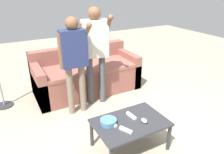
{
  "coord_description": "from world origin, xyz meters",
  "views": [
    {
      "loc": [
        -1.41,
        -2.01,
        1.88
      ],
      "look_at": [
        -0.14,
        0.33,
        0.72
      ],
      "focal_mm": 34.52,
      "sensor_mm": 36.0,
      "label": 1
    }
  ],
  "objects_px": {
    "snack_bowl": "(108,122)",
    "game_remote_wand_spare": "(112,123)",
    "player_left": "(74,56)",
    "game_remote_wand_far": "(131,116)",
    "couch": "(86,75)",
    "game_remote_wand_near": "(126,130)",
    "coffee_table": "(130,125)",
    "game_remote_nunchuk": "(144,121)",
    "player_center": "(95,46)"
  },
  "relations": [
    {
      "from": "player_left",
      "to": "game_remote_wand_far",
      "type": "xyz_separation_m",
      "value": [
        0.34,
        -1.0,
        -0.53
      ]
    },
    {
      "from": "snack_bowl",
      "to": "game_remote_wand_near",
      "type": "height_order",
      "value": "snack_bowl"
    },
    {
      "from": "game_remote_wand_spare",
      "to": "game_remote_wand_far",
      "type": "bearing_deg",
      "value": 4.36
    },
    {
      "from": "snack_bowl",
      "to": "player_left",
      "type": "xyz_separation_m",
      "value": [
        -0.03,
        1.0,
        0.52
      ]
    },
    {
      "from": "coffee_table",
      "to": "player_center",
      "type": "xyz_separation_m",
      "value": [
        0.11,
        1.2,
        0.66
      ]
    },
    {
      "from": "couch",
      "to": "game_remote_wand_spare",
      "type": "bearing_deg",
      "value": -101.96
    },
    {
      "from": "game_remote_wand_far",
      "to": "game_remote_wand_spare",
      "type": "xyz_separation_m",
      "value": [
        -0.28,
        -0.02,
        0.0
      ]
    },
    {
      "from": "player_left",
      "to": "game_remote_wand_spare",
      "type": "bearing_deg",
      "value": -86.52
    },
    {
      "from": "game_remote_wand_spare",
      "to": "game_remote_nunchuk",
      "type": "bearing_deg",
      "value": -22.59
    },
    {
      "from": "game_remote_nunchuk",
      "to": "game_remote_wand_far",
      "type": "relative_size",
      "value": 0.53
    },
    {
      "from": "game_remote_wand_far",
      "to": "game_remote_wand_spare",
      "type": "relative_size",
      "value": 1.06
    },
    {
      "from": "coffee_table",
      "to": "player_center",
      "type": "bearing_deg",
      "value": 84.62
    },
    {
      "from": "couch",
      "to": "player_left",
      "type": "distance_m",
      "value": 0.99
    },
    {
      "from": "snack_bowl",
      "to": "player_center",
      "type": "distance_m",
      "value": 1.31
    },
    {
      "from": "coffee_table",
      "to": "player_center",
      "type": "distance_m",
      "value": 1.38
    },
    {
      "from": "player_left",
      "to": "game_remote_nunchuk",
      "type": "bearing_deg",
      "value": -70.65
    },
    {
      "from": "couch",
      "to": "game_remote_wand_spare",
      "type": "height_order",
      "value": "couch"
    },
    {
      "from": "game_remote_wand_far",
      "to": "game_remote_nunchuk",
      "type": "bearing_deg",
      "value": -66.75
    },
    {
      "from": "game_remote_wand_near",
      "to": "game_remote_wand_spare",
      "type": "relative_size",
      "value": 1.01
    },
    {
      "from": "game_remote_wand_near",
      "to": "game_remote_wand_spare",
      "type": "distance_m",
      "value": 0.2
    },
    {
      "from": "game_remote_wand_near",
      "to": "coffee_table",
      "type": "bearing_deg",
      "value": 41.73
    },
    {
      "from": "snack_bowl",
      "to": "game_remote_wand_spare",
      "type": "distance_m",
      "value": 0.05
    },
    {
      "from": "couch",
      "to": "coffee_table",
      "type": "bearing_deg",
      "value": -94.63
    },
    {
      "from": "player_center",
      "to": "game_remote_wand_far",
      "type": "relative_size",
      "value": 9.43
    },
    {
      "from": "player_center",
      "to": "game_remote_wand_spare",
      "type": "height_order",
      "value": "player_center"
    },
    {
      "from": "player_left",
      "to": "game_remote_wand_spare",
      "type": "height_order",
      "value": "player_left"
    },
    {
      "from": "game_remote_wand_spare",
      "to": "coffee_table",
      "type": "bearing_deg",
      "value": -15.02
    },
    {
      "from": "couch",
      "to": "snack_bowl",
      "type": "bearing_deg",
      "value": -103.33
    },
    {
      "from": "coffee_table",
      "to": "couch",
      "type": "bearing_deg",
      "value": 85.37
    },
    {
      "from": "coffee_table",
      "to": "snack_bowl",
      "type": "xyz_separation_m",
      "value": [
        -0.25,
        0.08,
        0.08
      ]
    },
    {
      "from": "couch",
      "to": "game_remote_wand_near",
      "type": "distance_m",
      "value": 1.87
    },
    {
      "from": "game_remote_nunchuk",
      "to": "game_remote_wand_near",
      "type": "distance_m",
      "value": 0.28
    },
    {
      "from": "couch",
      "to": "player_center",
      "type": "distance_m",
      "value": 0.86
    },
    {
      "from": "player_left",
      "to": "game_remote_wand_far",
      "type": "bearing_deg",
      "value": -71.31
    },
    {
      "from": "player_left",
      "to": "game_remote_wand_spare",
      "type": "distance_m",
      "value": 1.16
    },
    {
      "from": "snack_bowl",
      "to": "game_remote_nunchuk",
      "type": "height_order",
      "value": "snack_bowl"
    },
    {
      "from": "couch",
      "to": "game_remote_nunchuk",
      "type": "relative_size",
      "value": 21.35
    },
    {
      "from": "coffee_table",
      "to": "game_remote_wand_near",
      "type": "xyz_separation_m",
      "value": [
        -0.14,
        -0.13,
        0.06
      ]
    },
    {
      "from": "couch",
      "to": "game_remote_nunchuk",
      "type": "xyz_separation_m",
      "value": [
        -0.0,
        -1.81,
        0.1
      ]
    },
    {
      "from": "coffee_table",
      "to": "player_left",
      "type": "distance_m",
      "value": 1.27
    },
    {
      "from": "game_remote_nunchuk",
      "to": "game_remote_wand_far",
      "type": "height_order",
      "value": "game_remote_nunchuk"
    },
    {
      "from": "couch",
      "to": "player_left",
      "type": "bearing_deg",
      "value": -122.92
    },
    {
      "from": "player_left",
      "to": "game_remote_wand_far",
      "type": "height_order",
      "value": "player_left"
    },
    {
      "from": "couch",
      "to": "game_remote_nunchuk",
      "type": "distance_m",
      "value": 1.81
    },
    {
      "from": "snack_bowl",
      "to": "coffee_table",
      "type": "bearing_deg",
      "value": -18.85
    },
    {
      "from": "player_center",
      "to": "game_remote_wand_far",
      "type": "height_order",
      "value": "player_center"
    },
    {
      "from": "couch",
      "to": "player_left",
      "type": "relative_size",
      "value": 1.27
    },
    {
      "from": "snack_bowl",
      "to": "player_left",
      "type": "relative_size",
      "value": 0.13
    },
    {
      "from": "game_remote_wand_far",
      "to": "game_remote_wand_near",
      "type": "bearing_deg",
      "value": -135.09
    },
    {
      "from": "game_remote_wand_spare",
      "to": "snack_bowl",
      "type": "bearing_deg",
      "value": 141.98
    }
  ]
}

